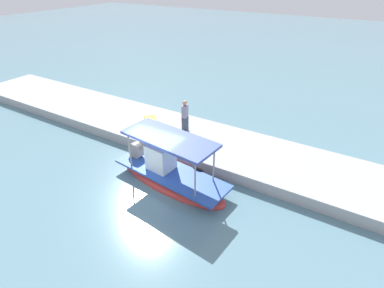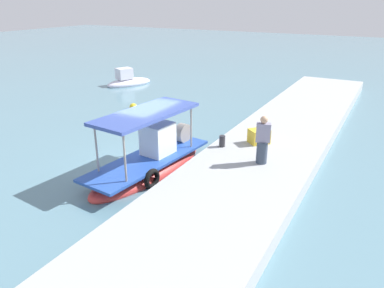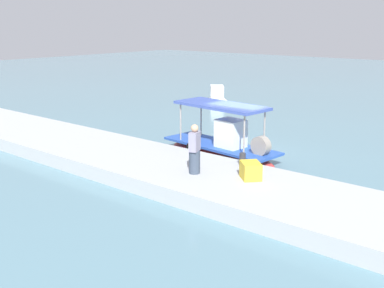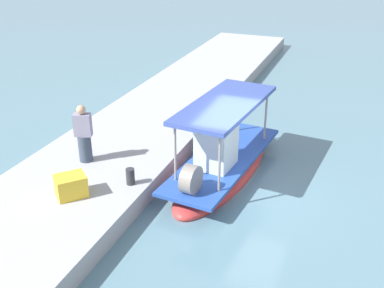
{
  "view_description": "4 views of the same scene",
  "coord_description": "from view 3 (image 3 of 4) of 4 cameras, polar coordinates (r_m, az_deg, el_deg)",
  "views": [
    {
      "loc": [
        -7.2,
        8.1,
        8.56
      ],
      "look_at": [
        -0.33,
        -3.29,
        0.75
      ],
      "focal_mm": 28.24,
      "sensor_mm": 36.0,
      "label": 1
    },
    {
      "loc": [
        -11.11,
        -8.5,
        6.18
      ],
      "look_at": [
        -0.16,
        -2.49,
        1.27
      ],
      "focal_mm": 34.92,
      "sensor_mm": 36.0,
      "label": 2
    },
    {
      "loc": [
        11.0,
        -17.03,
        5.77
      ],
      "look_at": [
        -0.71,
        -2.82,
        0.98
      ],
      "focal_mm": 43.75,
      "sensor_mm": 36.0,
      "label": 3
    },
    {
      "loc": [
        11.46,
        2.7,
        7.03
      ],
      "look_at": [
        -0.56,
        -1.9,
        0.91
      ],
      "focal_mm": 43.27,
      "sensor_mm": 36.0,
      "label": 4
    }
  ],
  "objects": [
    {
      "name": "ground_plane",
      "position": [
        21.07,
        6.37,
        -1.39
      ],
      "size": [
        120.0,
        120.0,
        0.0
      ],
      "primitive_type": "plane",
      "color": "slate"
    },
    {
      "name": "dock_quay",
      "position": [
        17.6,
        -1.55,
        -3.57
      ],
      "size": [
        36.0,
        4.2,
        0.57
      ],
      "primitive_type": "cube",
      "color": "#A6AAAC",
      "rests_on": "ground_plane"
    },
    {
      "name": "main_fishing_boat",
      "position": [
        20.54,
        3.68,
        -0.57
      ],
      "size": [
        5.93,
        2.34,
        2.73
      ],
      "color": "#CA3936",
      "rests_on": "ground_plane"
    },
    {
      "name": "fisherman_near_bollard",
      "position": [
        16.45,
        0.32,
        -0.9
      ],
      "size": [
        0.5,
        0.56,
        1.78
      ],
      "color": "#394557",
      "rests_on": "dock_quay"
    },
    {
      "name": "mooring_bollard",
      "position": [
        17.66,
        6.17,
        -1.84
      ],
      "size": [
        0.24,
        0.24,
        0.46
      ],
      "primitive_type": "cylinder",
      "color": "#2D2D33",
      "rests_on": "dock_quay"
    },
    {
      "name": "cargo_crate",
      "position": [
        16.14,
        7.16,
        -3.23
      ],
      "size": [
        0.98,
        0.97,
        0.58
      ],
      "primitive_type": "cube",
      "rotation": [
        0.0,
        0.0,
        2.41
      ],
      "color": "gold",
      "rests_on": "dock_quay"
    },
    {
      "name": "moored_boat_near",
      "position": [
        34.65,
        3.07,
        5.34
      ],
      "size": [
        4.22,
        4.68,
        1.5
      ],
      "color": "white",
      "rests_on": "ground_plane"
    }
  ]
}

